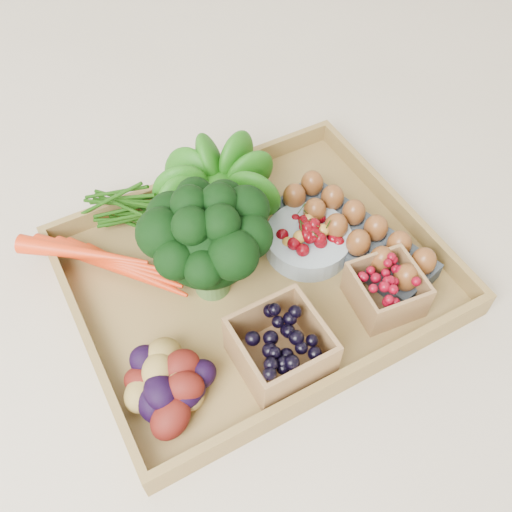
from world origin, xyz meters
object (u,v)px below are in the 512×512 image
tray (256,276)px  cherry_bowl (308,241)px  egg_carton (353,239)px  broccoli (210,259)px

tray → cherry_bowl: cherry_bowl is taller
egg_carton → tray: bearing=156.2°
cherry_bowl → tray: bearing=-177.3°
cherry_bowl → egg_carton: (0.07, -0.03, -0.00)m
cherry_bowl → egg_carton: 0.07m
cherry_bowl → broccoli: bearing=178.1°
tray → broccoli: (-0.07, 0.01, 0.08)m
broccoli → egg_carton: bearing=-8.5°
tray → egg_carton: 0.17m
tray → egg_carton: egg_carton is taller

